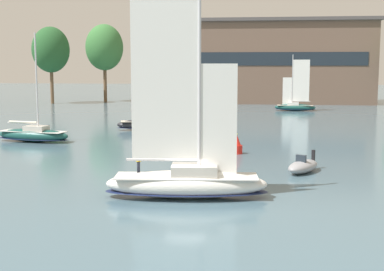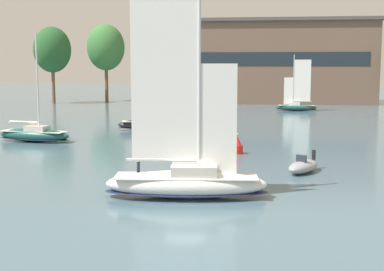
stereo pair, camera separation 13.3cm
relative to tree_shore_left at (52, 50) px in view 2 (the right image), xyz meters
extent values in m
plane|color=slate|center=(40.09, -79.14, -11.61)|extent=(400.00, 400.00, 0.00)
cube|color=brown|center=(47.67, 8.67, -2.83)|extent=(43.32, 12.53, 17.56)
cube|color=#1E2833|center=(47.67, 2.35, -1.95)|extent=(38.99, 0.10, 2.81)
cube|color=#514C4C|center=(47.67, 8.67, 6.30)|extent=(44.52, 13.73, 0.70)
cylinder|color=brown|center=(0.00, 0.00, -7.13)|extent=(0.72, 0.72, 8.95)
ellipsoid|color=#285B2D|center=(0.00, 0.00, 0.05)|extent=(8.06, 8.06, 9.85)
cylinder|color=brown|center=(9.79, 7.42, -6.87)|extent=(0.76, 0.76, 9.48)
ellipsoid|color=#3D7A3D|center=(9.79, 7.42, 0.74)|extent=(8.53, 8.53, 10.43)
ellipsoid|color=white|center=(40.09, -79.14, -10.73)|extent=(10.55, 3.85, 1.76)
ellipsoid|color=#19234C|center=(40.09, -79.14, -11.21)|extent=(10.66, 3.89, 0.21)
cube|color=silver|center=(40.09, -79.14, -10.22)|extent=(9.27, 3.27, 0.06)
cube|color=beige|center=(40.61, -79.09, -9.83)|extent=(3.07, 2.29, 0.72)
cylinder|color=silver|center=(40.91, -79.06, -3.74)|extent=(0.21, 0.21, 12.91)
cylinder|color=silver|center=(38.60, -79.28, -9.16)|extent=(4.64, 0.61, 0.18)
cube|color=white|center=(38.79, -79.26, -3.86)|extent=(4.26, 0.43, 10.58)
cube|color=white|center=(42.14, -78.95, -6.64)|extent=(2.26, 0.24, 7.10)
cylinder|color=#232838|center=(36.98, -79.09, -9.76)|extent=(0.22, 0.22, 0.85)
cylinder|color=gold|center=(36.98, -79.09, -9.01)|extent=(0.37, 0.37, 0.65)
sphere|color=tan|center=(36.98, -79.09, -8.57)|extent=(0.24, 0.24, 0.24)
ellipsoid|color=#232328|center=(30.64, -44.19, -10.88)|extent=(8.84, 4.51, 1.45)
ellipsoid|color=#19234C|center=(30.64, -44.19, -11.28)|extent=(8.93, 4.55, 0.17)
cube|color=beige|center=(30.64, -44.19, -10.46)|extent=(7.76, 3.87, 0.06)
cube|color=#333D4C|center=(30.23, -44.30, -10.13)|extent=(2.73, 2.23, 0.60)
cylinder|color=silver|center=(29.98, -44.37, -5.11)|extent=(0.17, 0.17, 10.64)
cylinder|color=silver|center=(31.83, -43.87, -9.58)|extent=(3.74, 1.13, 0.14)
cylinder|color=silver|center=(31.83, -43.87, -9.47)|extent=(3.39, 1.12, 0.23)
ellipsoid|color=#194C47|center=(20.01, -56.42, -10.88)|extent=(8.84, 3.77, 1.46)
ellipsoid|color=#19234C|center=(20.01, -56.42, -11.28)|extent=(8.93, 3.81, 0.17)
cube|color=silver|center=(20.01, -56.42, -10.45)|extent=(7.77, 3.23, 0.06)
cube|color=beige|center=(20.43, -56.49, -10.12)|extent=(2.64, 2.05, 0.60)
cylinder|color=silver|center=(20.69, -56.53, -5.07)|extent=(0.17, 0.17, 10.71)
cylinder|color=silver|center=(18.79, -56.21, -9.56)|extent=(3.83, 0.78, 0.15)
cylinder|color=silver|center=(18.79, -56.21, -9.46)|extent=(3.46, 0.80, 0.23)
ellipsoid|color=#194C47|center=(51.45, -12.53, -10.98)|extent=(7.51, 2.57, 1.26)
ellipsoid|color=#19234C|center=(51.45, -12.53, -11.33)|extent=(7.59, 2.60, 0.15)
cube|color=beige|center=(51.45, -12.53, -10.60)|extent=(6.61, 2.18, 0.06)
cube|color=silver|center=(51.09, -12.51, -10.32)|extent=(2.16, 1.59, 0.52)
cylinder|color=silver|center=(50.87, -12.49, -5.96)|extent=(0.15, 0.15, 9.24)
cylinder|color=silver|center=(52.52, -12.60, -9.84)|extent=(3.33, 0.35, 0.13)
cube|color=white|center=(52.39, -12.60, -6.05)|extent=(3.05, 0.24, 7.57)
cube|color=white|center=(49.95, -12.43, -8.04)|extent=(1.62, 0.14, 5.08)
ellipsoid|color=#99999E|center=(48.18, -70.13, -11.12)|extent=(3.41, 4.34, 0.98)
cube|color=black|center=(49.13, -68.44, -10.58)|extent=(0.31, 0.29, 1.07)
cube|color=#28333D|center=(47.98, -70.48, -10.44)|extent=(0.83, 0.61, 0.59)
cylinder|color=red|center=(42.64, -61.75, -11.20)|extent=(1.09, 1.09, 0.82)
cone|color=red|center=(42.64, -61.75, -10.29)|extent=(0.82, 0.82, 1.00)
sphere|color=#F2F266|center=(42.64, -61.75, -9.71)|extent=(0.16, 0.16, 0.16)
camera|label=1|loc=(44.50, -112.26, -3.16)|focal=50.00mm
camera|label=2|loc=(44.64, -112.25, -3.16)|focal=50.00mm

